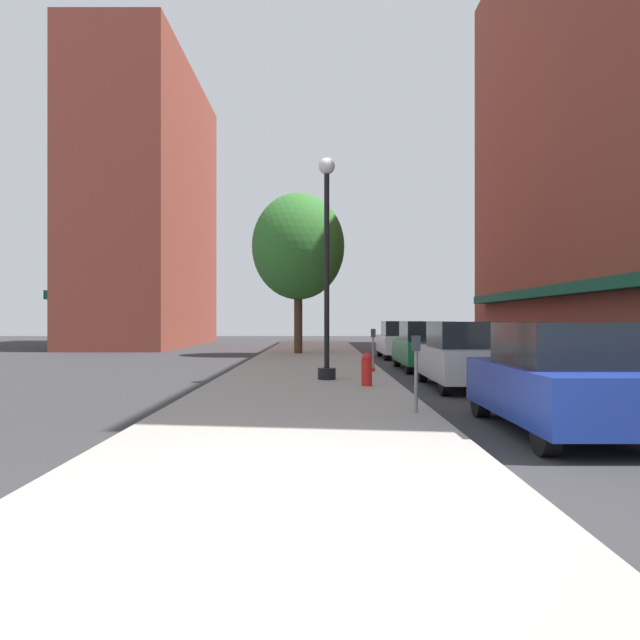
% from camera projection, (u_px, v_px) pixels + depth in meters
% --- Properties ---
extents(ground_plane, '(90.00, 90.00, 0.00)m').
position_uv_depth(ground_plane, '(416.00, 366.00, 23.49)').
color(ground_plane, '#2D2D30').
extents(sidewalk_slab, '(4.80, 50.00, 0.12)m').
position_uv_depth(sidewalk_slab, '(308.00, 363.00, 24.48)').
color(sidewalk_slab, gray).
rests_on(sidewalk_slab, ground).
extents(building_far_background, '(6.80, 18.00, 18.25)m').
position_uv_depth(building_far_background, '(148.00, 210.00, 42.47)').
color(building_far_background, brown).
rests_on(building_far_background, ground).
extents(lamppost, '(0.48, 0.48, 5.90)m').
position_uv_depth(lamppost, '(326.00, 264.00, 16.88)').
color(lamppost, black).
rests_on(lamppost, sidewalk_slab).
extents(fire_hydrant, '(0.33, 0.26, 0.79)m').
position_uv_depth(fire_hydrant, '(366.00, 369.00, 15.21)').
color(fire_hydrant, red).
rests_on(fire_hydrant, sidewalk_slab).
extents(parking_meter_near, '(0.14, 0.09, 1.31)m').
position_uv_depth(parking_meter_near, '(372.00, 344.00, 19.52)').
color(parking_meter_near, slate).
rests_on(parking_meter_near, sidewalk_slab).
extents(parking_meter_far, '(0.14, 0.09, 1.31)m').
position_uv_depth(parking_meter_far, '(415.00, 364.00, 10.82)').
color(parking_meter_far, slate).
rests_on(parking_meter_far, sidewalk_slab).
extents(tree_near, '(4.44, 4.44, 7.68)m').
position_uv_depth(tree_near, '(297.00, 247.00, 30.46)').
color(tree_near, '#422D1E').
rests_on(tree_near, sidewalk_slab).
extents(car_blue, '(1.80, 4.30, 1.66)m').
position_uv_depth(car_blue, '(559.00, 380.00, 9.45)').
color(car_blue, black).
rests_on(car_blue, ground).
extents(car_silver, '(1.80, 4.30, 1.66)m').
position_uv_depth(car_silver, '(463.00, 356.00, 15.77)').
color(car_silver, black).
rests_on(car_silver, ground).
extents(car_green, '(1.80, 4.30, 1.66)m').
position_uv_depth(car_green, '(425.00, 346.00, 21.48)').
color(car_green, black).
rests_on(car_green, ground).
extents(car_white, '(1.80, 4.30, 1.66)m').
position_uv_depth(car_white, '(399.00, 340.00, 28.22)').
color(car_white, black).
rests_on(car_white, ground).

